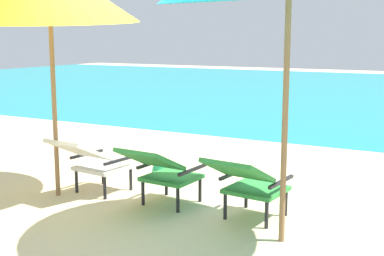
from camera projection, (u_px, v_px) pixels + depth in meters
The scene contains 6 objects.
ground_plane at pixel (291, 140), 8.97m from camera, with size 40.00×40.00×0.00m, color beige.
ocean_band at pixel (377, 93), 16.48m from camera, with size 40.00×18.00×0.01m, color teal.
lounge_chair_left at pixel (92, 160), 5.77m from camera, with size 0.63×0.93×0.68m.
lounge_chair_center at pixel (162, 170), 5.34m from camera, with size 0.60×0.91×0.68m.
lounge_chair_right at pixel (248, 181), 4.90m from camera, with size 0.62×0.92×0.68m.
beach_ball at pixel (163, 171), 6.37m from camera, with size 0.27×0.27×0.27m, color #1E9E60.
Camera 1 is at (2.70, -4.55, 1.73)m, focal length 49.14 mm.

